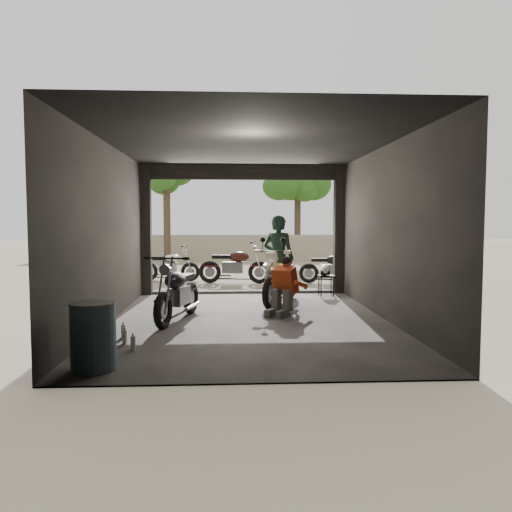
{
  "coord_description": "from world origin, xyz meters",
  "views": [
    {
      "loc": [
        -0.35,
        -8.93,
        1.82
      ],
      "look_at": [
        0.16,
        0.6,
        1.15
      ],
      "focal_mm": 35.0,
      "sensor_mm": 36.0,
      "label": 1
    }
  ],
  "objects": [
    {
      "name": "outside_bike_b",
      "position": [
        -0.2,
        5.58,
        0.62
      ],
      "size": [
        1.92,
        0.99,
        1.24
      ],
      "primitive_type": null,
      "rotation": [
        0.0,
        0.0,
        1.44
      ],
      "color": "#3C130E",
      "rests_on": "ground"
    },
    {
      "name": "outside_bike_a",
      "position": [
        -2.18,
        6.23,
        0.55
      ],
      "size": [
        1.67,
        0.82,
        1.09
      ],
      "primitive_type": null,
      "rotation": [
        0.0,
        0.0,
        1.47
      ],
      "color": "black",
      "rests_on": "ground"
    },
    {
      "name": "boundary_wall",
      "position": [
        0.0,
        14.0,
        0.6
      ],
      "size": [
        18.0,
        0.3,
        1.2
      ],
      "primitive_type": "cube",
      "color": "gray",
      "rests_on": "ground"
    },
    {
      "name": "outside_bike_c",
      "position": [
        2.61,
        5.41,
        0.55
      ],
      "size": [
        1.72,
        1.0,
        1.09
      ],
      "primitive_type": null,
      "rotation": [
        0.0,
        0.0,
        1.36
      ],
      "color": "black",
      "rests_on": "ground"
    },
    {
      "name": "garage",
      "position": [
        0.0,
        0.55,
        1.28
      ],
      "size": [
        7.0,
        7.13,
        3.2
      ],
      "color": "#2D2B28",
      "rests_on": "ground"
    },
    {
      "name": "stool",
      "position": [
        2.0,
        3.0,
        0.43
      ],
      "size": [
        0.37,
        0.37,
        0.51
      ],
      "rotation": [
        0.0,
        0.0,
        0.28
      ],
      "color": "black",
      "rests_on": "ground"
    },
    {
      "name": "tree_left",
      "position": [
        -3.0,
        12.5,
        3.99
      ],
      "size": [
        2.2,
        2.2,
        5.6
      ],
      "color": "#382B1E",
      "rests_on": "ground"
    },
    {
      "name": "sign_post",
      "position": [
        3.37,
        4.2,
        1.73
      ],
      "size": [
        0.85,
        0.08,
        2.54
      ],
      "rotation": [
        0.0,
        0.0,
        0.15
      ],
      "color": "black",
      "rests_on": "ground"
    },
    {
      "name": "oil_drum",
      "position": [
        -2.0,
        -2.89,
        0.42
      ],
      "size": [
        0.69,
        0.69,
        0.83
      ],
      "primitive_type": "cylinder",
      "rotation": [
        0.0,
        0.0,
        0.36
      ],
      "color": "#3F5D6B",
      "rests_on": "ground"
    },
    {
      "name": "helmet",
      "position": [
        1.95,
        2.99,
        0.64
      ],
      "size": [
        0.32,
        0.33,
        0.26
      ],
      "primitive_type": "ellipsoid",
      "rotation": [
        0.0,
        0.0,
        0.19
      ],
      "color": "silver",
      "rests_on": "stool"
    },
    {
      "name": "rider",
      "position": [
        0.75,
        2.22,
        0.98
      ],
      "size": [
        0.84,
        0.72,
        1.96
      ],
      "primitive_type": "imported",
      "rotation": [
        0.0,
        0.0,
        2.71
      ],
      "color": "black",
      "rests_on": "ground"
    },
    {
      "name": "tree_right",
      "position": [
        2.8,
        14.0,
        3.56
      ],
      "size": [
        2.2,
        2.2,
        5.0
      ],
      "color": "#382B1E",
      "rests_on": "ground"
    },
    {
      "name": "mechanic",
      "position": [
        0.65,
        0.48,
        0.55
      ],
      "size": [
        0.9,
        0.95,
        1.1
      ],
      "primitive_type": null,
      "rotation": [
        0.0,
        0.0,
        -0.6
      ],
      "color": "#BA4018",
      "rests_on": "ground"
    },
    {
      "name": "left_bike",
      "position": [
        -1.29,
        0.09,
        0.61
      ],
      "size": [
        1.17,
        1.93,
        1.22
      ],
      "primitive_type": null,
      "rotation": [
        0.0,
        0.0,
        -0.25
      ],
      "color": "black",
      "rests_on": "ground"
    },
    {
      "name": "ground",
      "position": [
        0.0,
        0.0,
        0.0
      ],
      "size": [
        80.0,
        80.0,
        0.0
      ],
      "primitive_type": "plane",
      "color": "#7A6D56",
      "rests_on": "ground"
    },
    {
      "name": "main_bike",
      "position": [
        0.76,
        1.84,
        0.62
      ],
      "size": [
        1.46,
        2.0,
        1.23
      ],
      "primitive_type": null,
      "rotation": [
        0.0,
        0.0,
        -0.43
      ],
      "color": "white",
      "rests_on": "ground"
    }
  ]
}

